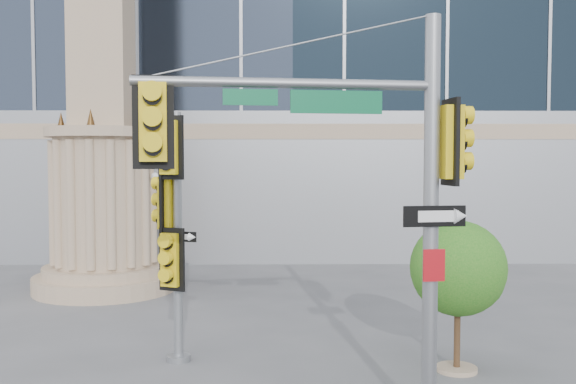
{
  "coord_description": "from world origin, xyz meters",
  "views": [
    {
      "loc": [
        -0.48,
        -11.07,
        4.15
      ],
      "look_at": [
        -0.33,
        2.0,
        3.46
      ],
      "focal_mm": 40.0,
      "sensor_mm": 36.0,
      "label": 1
    }
  ],
  "objects": [
    {
      "name": "secondary_signal_pole",
      "position": [
        -2.66,
        1.81,
        2.98
      ],
      "size": [
        0.86,
        0.84,
        5.08
      ],
      "rotation": [
        0.0,
        0.0,
        -0.39
      ],
      "color": "slate",
      "rests_on": "ground"
    },
    {
      "name": "street_tree",
      "position": [
        3.0,
        1.21,
        1.94
      ],
      "size": [
        1.89,
        1.85,
        2.95
      ],
      "color": "tan",
      "rests_on": "ground"
    },
    {
      "name": "main_signal_pole",
      "position": [
        0.66,
        -1.66,
        3.89
      ],
      "size": [
        4.86,
        1.1,
        6.28
      ],
      "rotation": [
        0.0,
        0.0,
        0.14
      ],
      "color": "slate",
      "rests_on": "ground"
    },
    {
      "name": "monument",
      "position": [
        -6.0,
        9.0,
        5.52
      ],
      "size": [
        4.4,
        4.4,
        16.6
      ],
      "color": "tan",
      "rests_on": "ground"
    }
  ]
}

